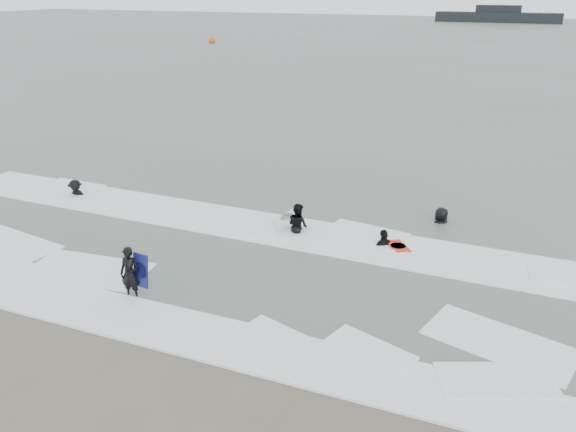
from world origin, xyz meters
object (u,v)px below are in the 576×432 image
at_px(surfer_centre, 133,298).
at_px(surfer_breaker, 77,197).
at_px(buoy, 212,41).
at_px(surfer_right_near, 384,246).
at_px(vessel_horizon, 498,16).
at_px(surfer_wading, 298,233).
at_px(surfer_right_far, 441,223).

height_order(surfer_centre, surfer_breaker, surfer_breaker).
relative_size(surfer_breaker, buoy, 0.95).
relative_size(surfer_right_near, buoy, 1.05).
xyz_separation_m(surfer_breaker, vessel_horizon, (7.79, 130.72, 1.42)).
bearing_deg(surfer_right_near, surfer_wading, -46.96).
height_order(surfer_wading, surfer_right_near, surfer_right_near).
relative_size(buoy, vessel_horizon, 0.06).
distance_m(surfer_centre, surfer_wading, 6.43).
bearing_deg(surfer_breaker, buoy, 111.01).
xyz_separation_m(surfer_centre, surfer_right_near, (5.63, 6.02, 0.00)).
height_order(surfer_wading, surfer_right_far, surfer_right_far).
height_order(surfer_right_near, buoy, buoy).
bearing_deg(surfer_right_near, vessel_horizon, -137.19).
xyz_separation_m(surfer_right_near, surfer_right_far, (1.46, 2.68, 0.00)).
distance_m(surfer_breaker, vessel_horizon, 130.96).
distance_m(surfer_centre, buoy, 74.40).
distance_m(surfer_wading, surfer_right_near, 3.04).
xyz_separation_m(surfer_breaker, buoy, (-28.06, 59.80, 0.42)).
relative_size(surfer_centre, surfer_right_near, 0.90).
bearing_deg(surfer_right_near, surfer_right_far, -167.95).
bearing_deg(surfer_centre, surfer_right_far, 45.46).
xyz_separation_m(surfer_wading, surfer_right_near, (3.04, 0.13, 0.00)).
relative_size(surfer_breaker, surfer_right_near, 0.91).
bearing_deg(vessel_horizon, surfer_wading, -89.14).
height_order(surfer_wading, buoy, buoy).
xyz_separation_m(buoy, vessel_horizon, (35.84, 70.92, 1.00)).
height_order(surfer_breaker, surfer_right_far, surfer_right_far).
height_order(surfer_wading, vessel_horizon, vessel_horizon).
xyz_separation_m(surfer_right_near, buoy, (-40.85, 59.52, 0.42)).
xyz_separation_m(surfer_centre, surfer_breaker, (-7.16, 5.74, 0.00)).
relative_size(surfer_wading, surfer_right_far, 0.94).
distance_m(surfer_centre, vessel_horizon, 136.47).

